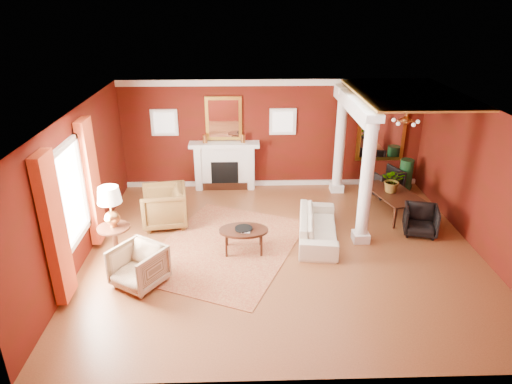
{
  "coord_description": "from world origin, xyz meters",
  "views": [
    {
      "loc": [
        -0.81,
        -8.21,
        4.93
      ],
      "look_at": [
        -0.55,
        0.37,
        1.15
      ],
      "focal_mm": 32.0,
      "sensor_mm": 36.0,
      "label": 1
    }
  ],
  "objects_px": {
    "armchair_stripe": "(138,265)",
    "side_table": "(111,211)",
    "dining_table": "(393,196)",
    "sofa": "(318,222)",
    "coffee_table": "(244,231)",
    "armchair_leopard": "(164,205)"
  },
  "relations": [
    {
      "from": "side_table",
      "to": "coffee_table",
      "type": "bearing_deg",
      "value": 5.14
    },
    {
      "from": "side_table",
      "to": "sofa",
      "type": "bearing_deg",
      "value": 9.59
    },
    {
      "from": "sofa",
      "to": "coffee_table",
      "type": "xyz_separation_m",
      "value": [
        -1.6,
        -0.47,
        0.07
      ]
    },
    {
      "from": "side_table",
      "to": "armchair_stripe",
      "type": "bearing_deg",
      "value": -54.5
    },
    {
      "from": "armchair_stripe",
      "to": "dining_table",
      "type": "xyz_separation_m",
      "value": [
        5.51,
        2.79,
        0.02
      ]
    },
    {
      "from": "armchair_stripe",
      "to": "coffee_table",
      "type": "relative_size",
      "value": 0.83
    },
    {
      "from": "coffee_table",
      "to": "dining_table",
      "type": "distance_m",
      "value": 3.97
    },
    {
      "from": "sofa",
      "to": "dining_table",
      "type": "relative_size",
      "value": 1.27
    },
    {
      "from": "armchair_stripe",
      "to": "dining_table",
      "type": "relative_size",
      "value": 0.53
    },
    {
      "from": "sofa",
      "to": "side_table",
      "type": "xyz_separation_m",
      "value": [
        -4.14,
        -0.7,
        0.67
      ]
    },
    {
      "from": "sofa",
      "to": "side_table",
      "type": "height_order",
      "value": "side_table"
    },
    {
      "from": "armchair_leopard",
      "to": "side_table",
      "type": "relative_size",
      "value": 0.64
    },
    {
      "from": "armchair_leopard",
      "to": "dining_table",
      "type": "relative_size",
      "value": 0.63
    },
    {
      "from": "armchair_stripe",
      "to": "armchair_leopard",
      "type": "bearing_deg",
      "value": 120.99
    },
    {
      "from": "sofa",
      "to": "armchair_stripe",
      "type": "height_order",
      "value": "armchair_stripe"
    },
    {
      "from": "sofa",
      "to": "side_table",
      "type": "bearing_deg",
      "value": 107.21
    },
    {
      "from": "armchair_stripe",
      "to": "side_table",
      "type": "xyz_separation_m",
      "value": [
        -0.63,
        0.89,
        0.65
      ]
    },
    {
      "from": "armchair_leopard",
      "to": "sofa",
      "type": "bearing_deg",
      "value": 69.0
    },
    {
      "from": "coffee_table",
      "to": "side_table",
      "type": "relative_size",
      "value": 0.64
    },
    {
      "from": "coffee_table",
      "to": "dining_table",
      "type": "relative_size",
      "value": 0.64
    },
    {
      "from": "armchair_stripe",
      "to": "side_table",
      "type": "distance_m",
      "value": 1.27
    },
    {
      "from": "sofa",
      "to": "armchair_stripe",
      "type": "distance_m",
      "value": 3.85
    }
  ]
}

